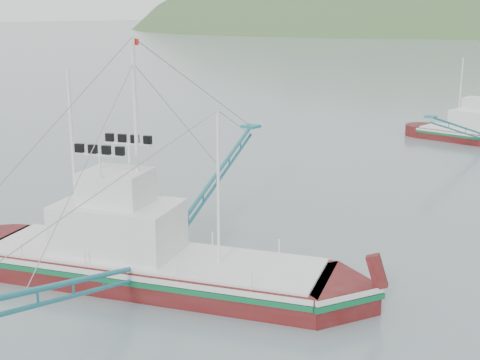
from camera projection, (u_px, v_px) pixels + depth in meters
The scene contains 3 objects.
ground at pixel (163, 266), 33.11m from camera, with size 1200.00×1200.00×0.00m, color slate.
main_boat at pixel (148, 233), 30.41m from camera, with size 16.95×28.73×12.07m.
headland_left at pixel (377, 30), 413.39m from camera, with size 448.00×308.00×210.00m, color #3D5A2E.
Camera 1 is at (22.60, -21.58, 12.32)m, focal length 50.00 mm.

